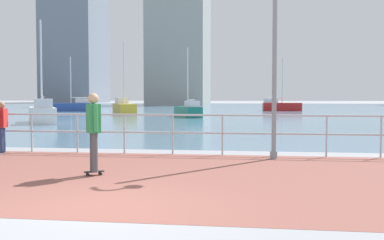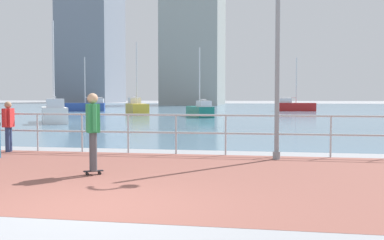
# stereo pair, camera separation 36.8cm
# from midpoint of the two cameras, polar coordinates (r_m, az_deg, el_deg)

# --- Properties ---
(ground) EXTENTS (220.00, 220.00, 0.00)m
(ground) POSITION_cam_midpoint_polar(r_m,az_deg,el_deg) (46.31, 6.75, 0.97)
(ground) COLOR gray
(brick_paving) EXTENTS (28.00, 6.95, 0.01)m
(brick_paving) POSITION_cam_midpoint_polar(r_m,az_deg,el_deg) (9.52, -5.19, -6.86)
(brick_paving) COLOR brown
(brick_paving) RESTS_ON ground
(harbor_water) EXTENTS (180.00, 88.00, 0.00)m
(harbor_water) POSITION_cam_midpoint_polar(r_m,az_deg,el_deg) (57.60, 7.34, 1.37)
(harbor_water) COLOR slate
(harbor_water) RESTS_ON ground
(waterfront_railing) EXTENTS (25.25, 0.06, 1.13)m
(waterfront_railing) POSITION_cam_midpoint_polar(r_m,az_deg,el_deg) (12.79, -1.19, -0.81)
(waterfront_railing) COLOR #B2BCC1
(waterfront_railing) RESTS_ON ground
(lamppost) EXTENTS (0.46, 0.79, 5.63)m
(lamppost) POSITION_cam_midpoint_polar(r_m,az_deg,el_deg) (11.88, 11.82, 10.11)
(lamppost) COLOR gray
(lamppost) RESTS_ON ground
(skateboarder) EXTENTS (0.40, 0.52, 1.69)m
(skateboarder) POSITION_cam_midpoint_polar(r_m,az_deg,el_deg) (9.56, -11.23, -0.74)
(skateboarder) COLOR black
(skateboarder) RESTS_ON ground
(bystander) EXTENTS (0.29, 0.56, 1.48)m
(bystander) POSITION_cam_midpoint_polar(r_m,az_deg,el_deg) (14.25, -21.32, -0.32)
(bystander) COLOR navy
(bystander) RESTS_ON ground
(sailboat_gray) EXTENTS (3.35, 4.53, 6.22)m
(sailboat_gray) POSITION_cam_midpoint_polar(r_m,az_deg,el_deg) (29.00, -16.51, 0.84)
(sailboat_gray) COLOR white
(sailboat_gray) RESTS_ON ground
(sailboat_blue) EXTENTS (4.32, 2.36, 5.80)m
(sailboat_blue) POSITION_cam_midpoint_polar(r_m,az_deg,el_deg) (50.30, -12.85, 1.71)
(sailboat_blue) COLOR #284799
(sailboat_blue) RESTS_ON ground
(sailboat_navy) EXTENTS (4.23, 1.62, 5.82)m
(sailboat_navy) POSITION_cam_midpoint_polar(r_m,az_deg,el_deg) (50.97, 12.92, 1.73)
(sailboat_navy) COLOR #B21E1E
(sailboat_navy) RESTS_ON ground
(sailboat_yellow) EXTENTS (2.71, 3.98, 5.39)m
(sailboat_yellow) POSITION_cam_midpoint_polar(r_m,az_deg,el_deg) (35.27, 1.31, 1.20)
(sailboat_yellow) COLOR #197266
(sailboat_yellow) RESTS_ON ground
(sailboat_teal) EXTENTS (3.21, 4.66, 6.33)m
(sailboat_teal) POSITION_cam_midpoint_polar(r_m,az_deg,el_deg) (40.52, -6.70, 1.54)
(sailboat_teal) COLOR gold
(sailboat_teal) RESTS_ON ground
(tower_brick) EXTENTS (12.89, 16.00, 46.27)m
(tower_brick) POSITION_cam_midpoint_polar(r_m,az_deg,el_deg) (121.34, -12.42, 12.75)
(tower_brick) COLOR slate
(tower_brick) RESTS_ON ground
(tower_beige) EXTENTS (10.44, 14.48, 25.28)m
(tower_beige) POSITION_cam_midpoint_polar(r_m,az_deg,el_deg) (87.21, 0.41, 9.71)
(tower_beige) COLOR #939993
(tower_beige) RESTS_ON ground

